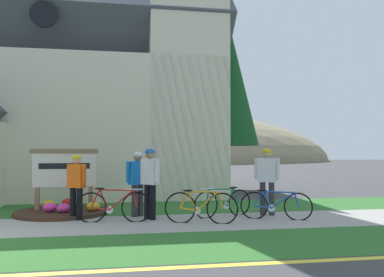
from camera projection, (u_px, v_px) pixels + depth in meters
The scene contains 16 objects.
ground at pixel (11, 211), 10.99m from camera, with size 140.00×140.00×0.00m, color #3D3D3F.
sidewalk_slab at pixel (2, 228), 8.59m from camera, with size 32.00×2.28×0.01m, color #99968E.
church_lawn at pixel (30, 211), 11.11m from camera, with size 24.00×2.83×0.01m, color #2D6628.
church_building at pixel (74, 81), 16.49m from camera, with size 13.10×10.05×14.08m.
church_sign at pixel (65, 171), 10.86m from camera, with size 1.83×0.22×1.77m.
flower_bed at pixel (63, 211), 10.52m from camera, with size 2.47×2.47×0.34m.
bicycle_green at pixel (114, 206), 9.28m from camera, with size 1.81×0.22×0.85m.
bicycle_silver at pixel (223, 203), 10.08m from camera, with size 1.65×0.62×0.78m.
bicycle_red at pixel (276, 205), 9.66m from camera, with size 1.65×0.71×0.76m.
bicycle_black at pixel (201, 207), 9.13m from camera, with size 1.68×0.56×0.81m.
cyclist_in_green_jersey at pixel (150, 177), 9.68m from camera, with size 0.46×0.65×1.76m.
cyclist_in_blue_jersey at pixel (138, 179), 10.13m from camera, with size 0.59×0.48×1.68m.
cyclist_in_red_jersey at pixel (76, 182), 9.60m from camera, with size 0.48×0.63×1.61m.
cyclist_in_yellow_jersey at pixel (267, 175), 10.33m from camera, with size 0.57×0.47×1.78m.
roadside_conifer at pixel (225, 76), 17.71m from camera, with size 3.00×3.00×8.36m.
distant_hill at pixel (106, 161), 73.01m from camera, with size 85.65×53.32×20.30m, color #847A5B.
Camera 1 is at (3.26, -7.75, 1.67)m, focal length 36.36 mm.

